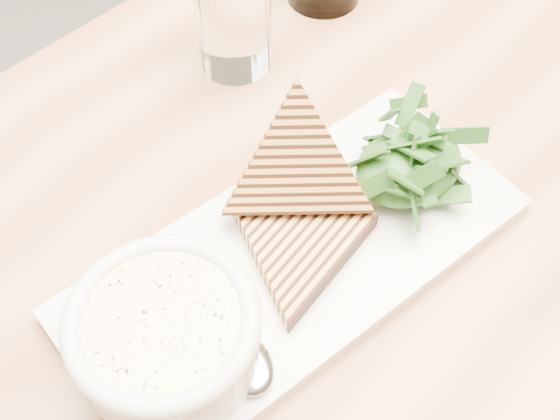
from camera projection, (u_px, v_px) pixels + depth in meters
floor at (288, 397)px, 1.27m from camera, size 6.00×6.00×0.00m
table_top at (394, 234)px, 0.60m from camera, size 1.26×0.93×0.04m
table_leg_br at (452, 73)px, 1.25m from camera, size 0.06×0.06×0.71m
platter at (296, 257)px, 0.55m from camera, size 0.37×0.17×0.02m
soup_bowl at (168, 342)px, 0.48m from camera, size 0.12×0.12×0.05m
soup at (162, 322)px, 0.45m from camera, size 0.10×0.10×0.01m
bowl_rim at (162, 321)px, 0.45m from camera, size 0.13×0.13×0.01m
sandwich_flat at (299, 248)px, 0.54m from camera, size 0.17×0.17×0.02m
sandwich_lean at (298, 168)px, 0.54m from camera, size 0.20×0.20×0.16m
salad_base at (409, 166)px, 0.58m from camera, size 0.10×0.08×0.04m
arugula_pile at (410, 159)px, 0.57m from camera, size 0.11×0.10×0.05m
spoon_bowl at (246, 364)px, 0.49m from camera, size 0.05×0.06×0.01m
glass_near at (233, 18)px, 0.65m from camera, size 0.07×0.07×0.11m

